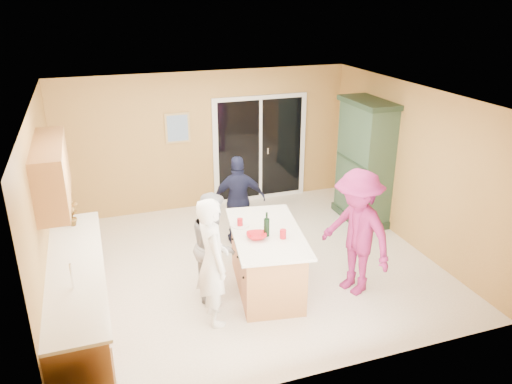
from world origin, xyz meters
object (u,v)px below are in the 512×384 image
object	(u,v)px
kitchen_island	(266,262)
woman_grey	(214,245)
woman_magenta	(357,233)
woman_white	(213,262)
green_hutch	(365,163)
woman_navy	(239,200)

from	to	relation	value
kitchen_island	woman_grey	distance (m)	0.79
woman_magenta	kitchen_island	bearing A→B (deg)	-128.99
woman_white	woman_grey	world-z (taller)	woman_white
kitchen_island	woman_magenta	world-z (taller)	woman_magenta
kitchen_island	green_hutch	bearing A→B (deg)	42.91
woman_white	woman_navy	distance (m)	2.17
woman_white	woman_grey	distance (m)	0.61
green_hutch	woman_magenta	size ratio (longest dim) A/B	1.24
kitchen_island	woman_white	size ratio (longest dim) A/B	1.09
woman_grey	woman_navy	size ratio (longest dim) A/B	1.00
woman_white	woman_grey	size ratio (longest dim) A/B	1.12
woman_grey	woman_white	bearing A→B (deg)	178.28
green_hutch	woman_navy	bearing A→B (deg)	-176.48
green_hutch	woman_grey	bearing A→B (deg)	-154.48
kitchen_island	woman_magenta	bearing A→B (deg)	-11.19
kitchen_island	woman_navy	distance (m)	1.53
woman_navy	woman_white	bearing A→B (deg)	73.66
kitchen_island	woman_grey	bearing A→B (deg)	179.39
kitchen_island	woman_white	xyz separation A→B (m)	(-0.87, -0.46, 0.42)
green_hutch	woman_magenta	world-z (taller)	green_hutch
kitchen_island	woman_white	distance (m)	1.07
woman_grey	woman_navy	xyz separation A→B (m)	(0.78, 1.37, -0.00)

